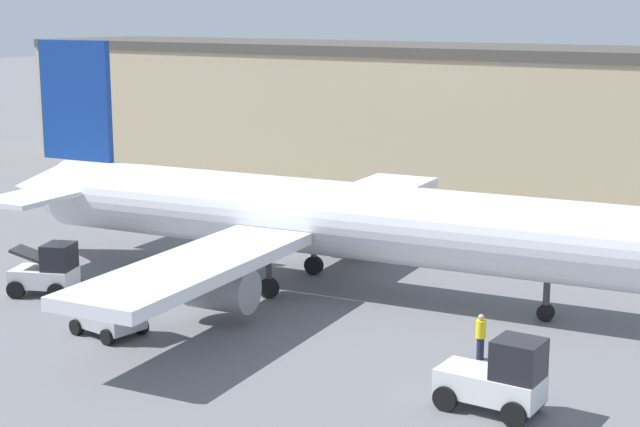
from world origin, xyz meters
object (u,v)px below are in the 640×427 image
object	(u,v)px
airplane	(301,216)
ground_crew_worker	(481,335)
belt_loader_truck	(48,271)
baggage_tug	(499,378)
pushback_tug	(112,310)

from	to	relation	value
airplane	ground_crew_worker	world-z (taller)	airplane
ground_crew_worker	belt_loader_truck	xyz separation A→B (m)	(-19.56, -3.28, 0.20)
ground_crew_worker	baggage_tug	bearing A→B (deg)	150.01
airplane	baggage_tug	size ratio (longest dim) A/B	10.58
baggage_tug	airplane	bearing A→B (deg)	147.26
baggage_tug	belt_loader_truck	distance (m)	22.12
airplane	baggage_tug	distance (m)	15.97
belt_loader_truck	pushback_tug	bearing A→B (deg)	-43.99
baggage_tug	ground_crew_worker	bearing A→B (deg)	120.53
belt_loader_truck	pushback_tug	distance (m)	6.93
belt_loader_truck	pushback_tug	world-z (taller)	belt_loader_truck
baggage_tug	belt_loader_truck	bearing A→B (deg)	176.59
pushback_tug	ground_crew_worker	bearing A→B (deg)	28.30
belt_loader_truck	baggage_tug	bearing A→B (deg)	-26.06
ground_crew_worker	belt_loader_truck	bearing A→B (deg)	37.78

